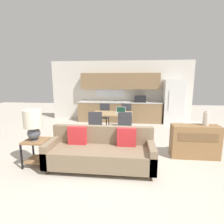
{
  "coord_description": "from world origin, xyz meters",
  "views": [
    {
      "loc": [
        0.5,
        -3.4,
        1.87
      ],
      "look_at": [
        -0.04,
        1.5,
        0.95
      ],
      "focal_mm": 28.0,
      "sensor_mm": 36.0,
      "label": 1
    }
  ],
  "objects": [
    {
      "name": "ground_plane",
      "position": [
        0.0,
        0.0,
        0.0
      ],
      "size": [
        20.0,
        20.0,
        0.0
      ],
      "primitive_type": "plane",
      "color": "beige"
    },
    {
      "name": "wall_back",
      "position": [
        -0.01,
        4.63,
        1.35
      ],
      "size": [
        6.4,
        0.07,
        2.7
      ],
      "color": "silver",
      "rests_on": "ground_plane"
    },
    {
      "name": "kitchen_counter",
      "position": [
        0.01,
        4.33,
        0.84
      ],
      "size": [
        3.68,
        0.65,
        2.15
      ],
      "color": "#8E704C",
      "rests_on": "ground_plane"
    },
    {
      "name": "refrigerator",
      "position": [
        2.29,
        4.24,
        0.93
      ],
      "size": [
        0.81,
        0.7,
        1.85
      ],
      "color": "white",
      "rests_on": "ground_plane"
    },
    {
      "name": "dining_table",
      "position": [
        -0.12,
        2.44,
        0.67
      ],
      "size": [
        1.35,
        0.88,
        0.74
      ],
      "color": "tan",
      "rests_on": "ground_plane"
    },
    {
      "name": "couch",
      "position": [
        -0.12,
        0.06,
        0.35
      ],
      "size": [
        2.24,
        0.8,
        0.86
      ],
      "color": "#3D2D1E",
      "rests_on": "ground_plane"
    },
    {
      "name": "side_table",
      "position": [
        -1.54,
        0.01,
        0.39
      ],
      "size": [
        0.48,
        0.48,
        0.57
      ],
      "color": "olive",
      "rests_on": "ground_plane"
    },
    {
      "name": "table_lamp",
      "position": [
        -1.57,
        0.01,
        0.97
      ],
      "size": [
        0.38,
        0.38,
        0.67
      ],
      "color": "#4C515B",
      "rests_on": "side_table"
    },
    {
      "name": "credenza",
      "position": [
        2.05,
        0.8,
        0.4
      ],
      "size": [
        1.11,
        0.39,
        0.8
      ],
      "color": "olive",
      "rests_on": "ground_plane"
    },
    {
      "name": "vase",
      "position": [
        2.27,
        0.84,
        0.96
      ],
      "size": [
        0.14,
        0.14,
        0.35
      ],
      "color": "beige",
      "rests_on": "credenza"
    },
    {
      "name": "dining_chair_far_right",
      "position": [
        0.32,
        3.26,
        0.52
      ],
      "size": [
        0.44,
        0.44,
        0.95
      ],
      "rotation": [
        0.0,
        0.0,
        -0.05
      ],
      "color": "#38383D",
      "rests_on": "ground_plane"
    },
    {
      "name": "dining_chair_near_left",
      "position": [
        -0.54,
        1.6,
        0.52
      ],
      "size": [
        0.47,
        0.47,
        0.95
      ],
      "rotation": [
        0.0,
        0.0,
        3.27
      ],
      "color": "#38383D",
      "rests_on": "ground_plane"
    },
    {
      "name": "dining_chair_far_left",
      "position": [
        -0.54,
        3.24,
        0.52
      ],
      "size": [
        0.48,
        0.48,
        0.95
      ],
      "rotation": [
        0.0,
        0.0,
        -0.14
      ],
      "color": "#38383D",
      "rests_on": "ground_plane"
    },
    {
      "name": "dining_chair_near_right",
      "position": [
        0.32,
        1.64,
        0.52
      ],
      "size": [
        0.47,
        0.47,
        0.95
      ],
      "rotation": [
        0.0,
        0.0,
        3.26
      ],
      "color": "#38383D",
      "rests_on": "ground_plane"
    },
    {
      "name": "laptop",
      "position": [
        0.15,
        2.51,
        0.79
      ],
      "size": [
        0.35,
        0.3,
        0.2
      ],
      "rotation": [
        0.0,
        0.0,
        -0.14
      ],
      "color": "#B7BABC",
      "rests_on": "dining_table"
    }
  ]
}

